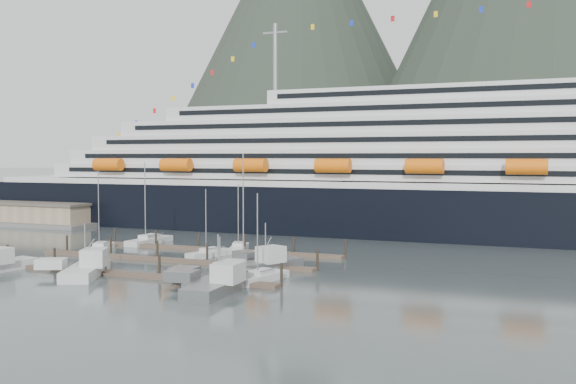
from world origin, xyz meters
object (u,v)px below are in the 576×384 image
at_px(sailboat_d, 245,260).
at_px(sailboat_f, 239,248).
at_px(trawler_c, 219,279).
at_px(trawler_d, 217,284).
at_px(trawler_b, 84,269).
at_px(warehouse, 25,214).
at_px(sailboat_e, 149,241).
at_px(sailboat_b, 101,248).
at_px(trawler_e, 265,264).
at_px(cruise_ship, 454,177).
at_px(sailboat_h, 262,278).
at_px(sailboat_c, 210,254).

xyz_separation_m(sailboat_d, sailboat_f, (-7.12, 11.86, -0.05)).
height_order(trawler_c, trawler_d, trawler_d).
height_order(sailboat_d, trawler_b, sailboat_d).
bearing_deg(trawler_d, warehouse, 52.95).
bearing_deg(sailboat_d, trawler_c, -176.51).
relative_size(sailboat_e, trawler_c, 1.17).
height_order(sailboat_b, sailboat_d, sailboat_d).
relative_size(warehouse, trawler_e, 3.81).
xyz_separation_m(cruise_ship, trawler_d, (-16.80, -69.95, -11.08)).
distance_m(sailboat_f, sailboat_h, 28.90).
bearing_deg(trawler_e, sailboat_f, 61.53).
relative_size(cruise_ship, sailboat_f, 17.43).
xyz_separation_m(warehouse, sailboat_d, (78.60, -36.02, -1.79)).
xyz_separation_m(sailboat_c, trawler_c, (13.38, -21.52, 0.48)).
relative_size(trawler_d, trawler_e, 1.08).
bearing_deg(trawler_e, warehouse, 88.48).
xyz_separation_m(cruise_ship, trawler_c, (-18.53, -66.36, -11.16)).
bearing_deg(sailboat_f, sailboat_d, -168.49).
relative_size(sailboat_c, trawler_c, 0.85).
height_order(cruise_ship, sailboat_h, cruise_ship).
distance_m(cruise_ship, trawler_c, 69.80).
bearing_deg(sailboat_c, warehouse, 81.52).
bearing_deg(trawler_e, sailboat_e, 84.51).
xyz_separation_m(trawler_d, trawler_e, (-1.31, 16.54, -0.02)).
bearing_deg(trawler_c, warehouse, 55.85).
distance_m(sailboat_d, sailboat_f, 13.83).
distance_m(sailboat_b, trawler_b, 25.20).
xyz_separation_m(sailboat_d, trawler_b, (-15.27, -18.48, 0.52)).
distance_m(sailboat_e, trawler_c, 44.79).
bearing_deg(sailboat_d, trawler_d, -174.72).
bearing_deg(sailboat_c, trawler_b, 179.26).
relative_size(sailboat_e, trawler_e, 1.31).
bearing_deg(sailboat_b, warehouse, 32.71).
xyz_separation_m(cruise_ship, sailboat_f, (-30.54, -37.10, -11.63)).
bearing_deg(warehouse, trawler_b, -40.71).
bearing_deg(sailboat_d, sailboat_c, 51.91).
relative_size(sailboat_c, trawler_d, 0.88).
xyz_separation_m(sailboat_d, trawler_d, (6.62, -20.99, 0.50)).
relative_size(cruise_ship, sailboat_d, 12.14).
xyz_separation_m(warehouse, sailboat_b, (49.46, -33.46, -1.82)).
relative_size(sailboat_b, sailboat_c, 1.25).
relative_size(sailboat_b, trawler_d, 1.09).
height_order(sailboat_f, sailboat_h, sailboat_f).
distance_m(sailboat_d, trawler_b, 23.98).
height_order(warehouse, trawler_b, trawler_b).
relative_size(warehouse, sailboat_h, 3.83).
bearing_deg(warehouse, sailboat_h, -29.08).
xyz_separation_m(sailboat_h, trawler_e, (-3.21, 7.98, 0.53)).
bearing_deg(trawler_c, trawler_b, 91.51).
bearing_deg(sailboat_b, sailboat_c, -108.88).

